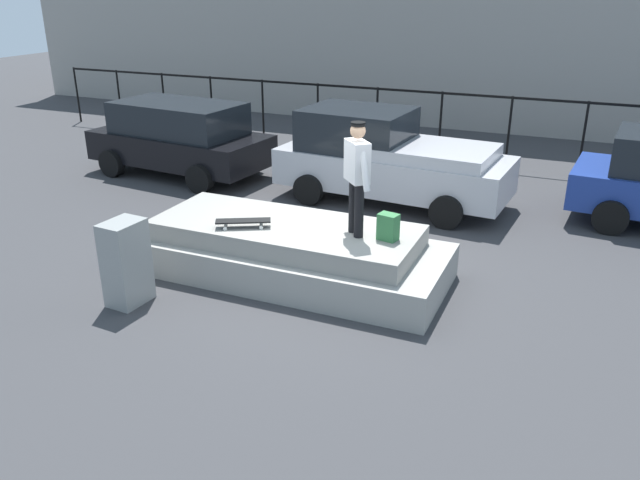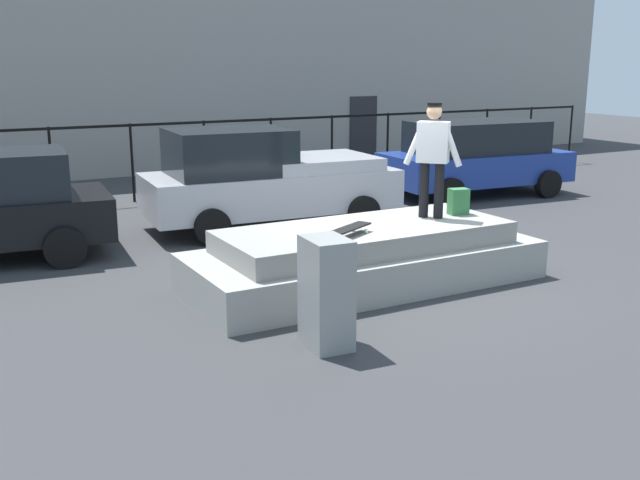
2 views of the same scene
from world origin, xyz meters
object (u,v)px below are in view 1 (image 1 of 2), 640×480
object	(u,v)px
backpack	(388,227)
utility_box	(126,263)
skateboard	(243,221)
car_silver_pickup_mid	(386,158)
car_black_hatchback_near	(180,137)
skateboarder	(357,171)

from	to	relation	value
backpack	utility_box	bearing A→B (deg)	-139.35
skateboard	backpack	distance (m)	2.21
backpack	car_silver_pickup_mid	bearing A→B (deg)	120.45
skateboard	utility_box	xyz separation A→B (m)	(-1.13, -1.38, -0.33)
car_black_hatchback_near	skateboarder	bearing A→B (deg)	-34.05
car_black_hatchback_near	utility_box	bearing A→B (deg)	-61.59
car_silver_pickup_mid	utility_box	distance (m)	6.18
skateboarder	skateboard	xyz separation A→B (m)	(-1.66, -0.43, -0.87)
backpack	car_black_hatchback_near	world-z (taller)	car_black_hatchback_near
skateboard	utility_box	world-z (taller)	utility_box
utility_box	car_black_hatchback_near	bearing A→B (deg)	122.75
skateboarder	car_black_hatchback_near	world-z (taller)	skateboarder
skateboarder	backpack	xyz separation A→B (m)	(0.50, -0.02, -0.77)
skateboard	car_black_hatchback_near	world-z (taller)	car_black_hatchback_near
utility_box	skateboard	bearing A→B (deg)	54.98
skateboarder	utility_box	world-z (taller)	skateboarder
car_silver_pickup_mid	backpack	bearing A→B (deg)	-71.70
skateboard	car_silver_pickup_mid	distance (m)	4.55
skateboarder	car_silver_pickup_mid	xyz separation A→B (m)	(-0.84, 4.04, -0.87)
skateboarder	car_black_hatchback_near	bearing A→B (deg)	145.95
skateboard	car_silver_pickup_mid	size ratio (longest dim) A/B	0.17
car_black_hatchback_near	skateboard	bearing A→B (deg)	-46.08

